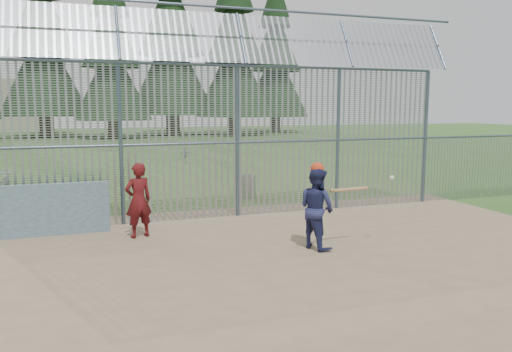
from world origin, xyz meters
name	(u,v)px	position (x,y,z in m)	size (l,w,h in m)	color
ground	(288,251)	(0.00, 0.00, 0.00)	(120.00, 120.00, 0.00)	#2D511E
dirt_infield	(298,258)	(0.00, -0.50, 0.01)	(14.00, 10.00, 0.02)	#756047
dugout_wall	(53,210)	(-4.60, 2.90, 0.62)	(2.50, 0.12, 1.20)	#38566B
batter	(317,208)	(0.63, 0.00, 0.86)	(0.82, 0.64, 1.69)	#22264F
onlooker	(138,200)	(-2.76, 2.10, 0.87)	(0.62, 0.40, 1.69)	maroon
bg_kid_seated	(185,155)	(1.10, 16.31, 0.41)	(0.49, 0.20, 0.83)	slate
batting_gear	(325,173)	(0.79, -0.04, 1.60)	(1.71, 0.58, 0.62)	#B73318
trash_can	(248,186)	(1.11, 5.99, 0.38)	(0.56, 0.56, 0.82)	gray
backstop_fence	(301,128)	(1.81, 3.43, 2.36)	(20.09, 0.81, 5.30)	#47566B
conifer_row	(140,24)	(1.93, 41.51, 10.83)	(38.48, 12.26, 20.20)	#332319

